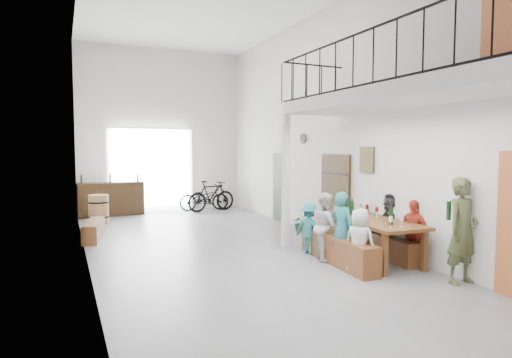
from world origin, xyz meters
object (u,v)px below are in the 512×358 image
host_standing (463,231)px  tasting_table (369,223)px  side_bench (94,230)px  oak_barrel (99,209)px  bench_inner (337,249)px  serving_counter (111,199)px  bicycle_near (204,198)px

host_standing → tasting_table: bearing=100.0°
tasting_table → side_bench: (-4.70, 4.15, -0.49)m
side_bench → host_standing: 7.84m
oak_barrel → host_standing: host_standing is taller
tasting_table → oak_barrel: oak_barrel is taller
bench_inner → host_standing: (1.10, -1.81, 0.58)m
tasting_table → bench_inner: (-0.71, 0.03, -0.44)m
serving_counter → side_bench: bearing=-105.0°
side_bench → host_standing: host_standing is taller
side_bench → serving_counter: size_ratio=0.75×
side_bench → bicycle_near: 5.16m
tasting_table → side_bench: 6.29m
bicycle_near → host_standing: bearing=-165.3°
oak_barrel → host_standing: size_ratio=0.49×
oak_barrel → host_standing: 9.44m
serving_counter → host_standing: size_ratio=1.20×
side_bench → serving_counter: serving_counter is taller
tasting_table → serving_counter: size_ratio=1.22×
host_standing → serving_counter: bearing=112.0°
bench_inner → host_standing: host_standing is taller
serving_counter → bicycle_near: serving_counter is taller
bench_inner → side_bench: size_ratio=1.50×
tasting_table → side_bench: bearing=142.5°
bench_inner → side_bench: (-3.99, 4.12, -0.05)m
side_bench → bicycle_near: (3.81, 3.47, 0.23)m
oak_barrel → serving_counter: (0.47, 1.46, 0.12)m
side_bench → serving_counter: 3.73m
side_bench → host_standing: (5.09, -5.94, 0.63)m
bench_inner → host_standing: size_ratio=1.35×
side_bench → oak_barrel: bearing=82.8°
oak_barrel → host_standing: bearing=-59.3°
oak_barrel → host_standing: (4.81, -8.11, 0.43)m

